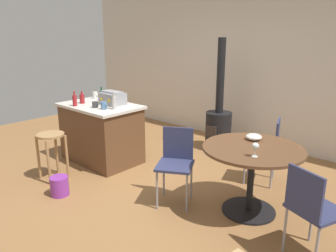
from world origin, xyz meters
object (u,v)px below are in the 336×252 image
wooden_stool (51,145)px  dining_table (252,163)px  bottle_1 (82,99)px  folding_chair_far (267,145)px  cup_3 (95,95)px  bottle_0 (102,96)px  bottle_3 (75,100)px  wine_glass (255,146)px  serving_bowl (254,137)px  plastic_bucket (60,186)px  bottle_2 (114,103)px  cup_2 (101,97)px  toolbox (113,98)px  wood_stove (219,122)px  cup_1 (95,105)px  kitchen_island (101,133)px  cup_0 (104,106)px  folding_chair_left (176,160)px  folding_chair_near (312,207)px

wooden_stool → dining_table: (2.42, 1.00, 0.10)m
bottle_1 → folding_chair_far: bearing=23.1°
bottle_1 → cup_3: (-0.18, 0.37, -0.02)m
bottle_0 → bottle_3: (-0.08, -0.43, -0.01)m
bottle_1 → wine_glass: bottle_1 is taller
serving_bowl → plastic_bucket: bearing=-141.5°
bottle_2 → cup_2: size_ratio=2.22×
toolbox → bottle_3: (-0.33, -0.45, -0.01)m
wood_stove → bottle_3: size_ratio=8.53×
cup_1 → cup_2: bearing=134.1°
cup_3 → bottle_2: bearing=-19.1°
cup_3 → serving_bowl: (2.81, 0.12, -0.15)m
kitchen_island → cup_2: size_ratio=11.23×
kitchen_island → folding_chair_far: size_ratio=1.41×
wood_stove → cup_0: (-0.75, -1.82, 0.48)m
bottle_0 → bottle_3: bearing=-101.0°
bottle_1 → bottle_2: size_ratio=0.77×
wooden_stool → folding_chair_far: bearing=39.5°
toolbox → wood_stove: bearing=59.1°
wooden_stool → bottle_3: bottle_3 is taller
folding_chair_far → folding_chair_left: (-0.56, -1.18, 0.00)m
serving_bowl → wood_stove: bearing=135.3°
cup_0 → cup_2: 0.69m
cup_2 → wooden_stool: bearing=-73.7°
wine_glass → cup_0: bearing=-178.8°
toolbox → serving_bowl: (2.23, 0.23, -0.19)m
cup_2 → cup_1: bearing=-45.9°
toolbox → wine_glass: 2.50m
wooden_stool → serving_bowl: size_ratio=3.57×
cup_0 → serving_bowl: size_ratio=0.67×
bottle_1 → cup_1: 0.40m
folding_chair_near → plastic_bucket: (-2.70, -0.82, -0.40)m
dining_table → plastic_bucket: 2.32m
wine_glass → serving_bowl: wine_glass is taller
bottle_1 → cup_0: bearing=-2.7°
folding_chair_far → wine_glass: bearing=-71.4°
bottle_2 → cup_1: bearing=-157.7°
folding_chair_near → wood_stove: 2.92m
cup_3 → wine_glass: bearing=-6.5°
folding_chair_far → cup_2: bearing=-164.1°
bottle_1 → serving_bowl: bottle_1 is taller
folding_chair_far → bottle_1: 2.79m
wood_stove → plastic_bucket: wood_stove is taller
folding_chair_near → toolbox: toolbox is taller
cup_3 → plastic_bucket: cup_3 is taller
folding_chair_near → wood_stove: (-2.20, 1.92, -0.05)m
dining_table → bottle_0: size_ratio=4.37×
folding_chair_near → wooden_stool: bearing=-169.1°
cup_2 → wine_glass: (2.89, -0.34, -0.08)m
folding_chair_near → wine_glass: bearing=166.7°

